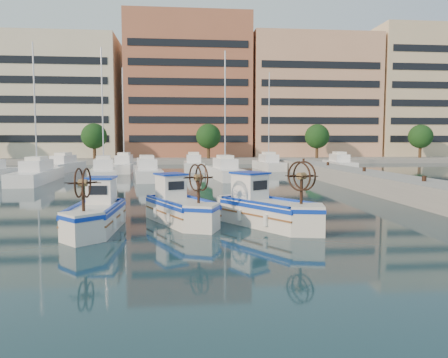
% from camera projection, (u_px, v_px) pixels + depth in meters
% --- Properties ---
extents(ground, '(300.00, 300.00, 0.00)m').
position_uv_depth(ground, '(195.00, 228.00, 17.20)').
color(ground, '#193941').
rests_on(ground, ground).
extents(quay, '(3.00, 60.00, 1.20)m').
position_uv_depth(quay, '(405.00, 188.00, 26.36)').
color(quay, gray).
rests_on(quay, ground).
extents(waterfront, '(180.00, 40.00, 25.60)m').
position_uv_depth(waterfront, '(232.00, 100.00, 81.62)').
color(waterfront, gray).
rests_on(waterfront, ground).
extents(yacht_marina, '(38.68, 22.81, 11.50)m').
position_uv_depth(yacht_marina, '(154.00, 170.00, 44.13)').
color(yacht_marina, white).
rests_on(yacht_marina, ground).
extents(fishing_boat_a, '(1.85, 4.10, 2.53)m').
position_uv_depth(fishing_boat_a, '(96.00, 212.00, 16.81)').
color(fishing_boat_a, silver).
rests_on(fishing_boat_a, ground).
extents(fishing_boat_b, '(3.14, 4.27, 2.57)m').
position_uv_depth(fishing_boat_b, '(180.00, 206.00, 18.39)').
color(fishing_boat_b, silver).
rests_on(fishing_boat_b, ground).
extents(fishing_boat_c, '(3.72, 4.43, 2.70)m').
position_uv_depth(fishing_boat_c, '(266.00, 207.00, 17.72)').
color(fishing_boat_c, silver).
rests_on(fishing_boat_c, ground).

